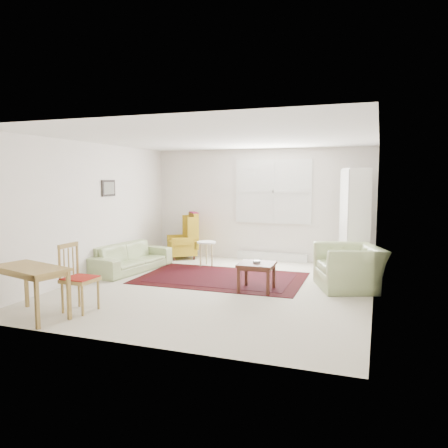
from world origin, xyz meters
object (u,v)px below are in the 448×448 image
(coffee_table, at_px, (257,277))
(desk, at_px, (31,292))
(stool, at_px, (206,253))
(cabinet, at_px, (355,221))
(sofa, at_px, (131,252))
(desk_chair, at_px, (80,278))
(wingback_chair, at_px, (182,235))
(armchair, at_px, (349,263))

(coffee_table, xyz_separation_m, desk, (-2.46, -2.33, 0.11))
(stool, bearing_deg, cabinet, 7.88)
(sofa, distance_m, desk_chair, 2.67)
(cabinet, bearing_deg, coffee_table, -139.79)
(coffee_table, bearing_deg, wingback_chair, 136.90)
(coffee_table, distance_m, stool, 2.27)
(sofa, xyz_separation_m, wingback_chair, (0.39, 1.58, 0.16))
(sofa, xyz_separation_m, cabinet, (4.20, 1.39, 0.65))
(sofa, distance_m, wingback_chair, 1.63)
(wingback_chair, bearing_deg, coffee_table, 10.39)
(armchair, relative_size, desk_chair, 1.18)
(stool, height_order, desk, desk)
(cabinet, relative_size, desk, 1.89)
(armchair, height_order, stool, armchair)
(sofa, bearing_deg, desk, -165.63)
(armchair, height_order, coffee_table, armchair)
(desk_chair, bearing_deg, cabinet, -38.89)
(desk, bearing_deg, armchair, 37.73)
(sofa, height_order, wingback_chair, wingback_chair)
(coffee_table, distance_m, desk, 3.39)
(sofa, bearing_deg, armchair, -81.84)
(wingback_chair, xyz_separation_m, desk_chair, (0.38, -4.13, -0.06))
(cabinet, relative_size, desk_chair, 2.16)
(stool, bearing_deg, wingback_chair, 144.92)
(coffee_table, distance_m, desk_chair, 2.77)
(armchair, bearing_deg, cabinet, 159.28)
(wingback_chair, height_order, desk, wingback_chair)
(wingback_chair, bearing_deg, desk, -37.29)
(wingback_chair, distance_m, desk_chair, 4.15)
(cabinet, bearing_deg, sofa, -176.92)
(wingback_chair, distance_m, cabinet, 3.85)
(armchair, relative_size, wingback_chair, 1.04)
(armchair, bearing_deg, desk_chair, -73.99)
(coffee_table, height_order, cabinet, cabinet)
(armchair, xyz_separation_m, wingback_chair, (-3.81, 1.57, 0.10))
(wingback_chair, xyz_separation_m, desk, (-0.06, -4.57, -0.19))
(wingback_chair, distance_m, coffee_table, 3.29)
(desk, relative_size, desk_chair, 1.14)
(desk, bearing_deg, cabinet, 48.58)
(armchair, height_order, desk_chair, desk_chair)
(wingback_chair, height_order, coffee_table, wingback_chair)
(armchair, bearing_deg, sofa, -110.70)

